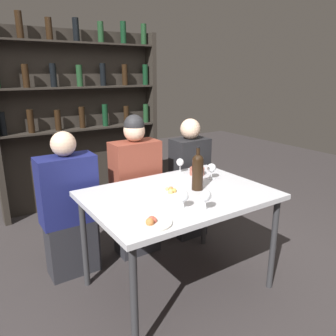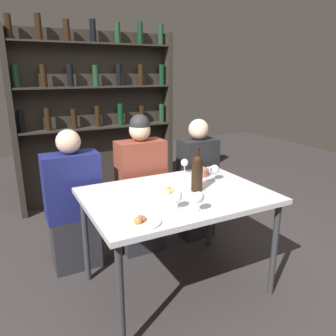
# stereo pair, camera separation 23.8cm
# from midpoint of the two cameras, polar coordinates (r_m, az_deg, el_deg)

# --- Properties ---
(ground_plane) EXTENTS (10.00, 10.00, 0.00)m
(ground_plane) POSITION_cam_midpoint_polar(r_m,az_deg,el_deg) (2.69, 4.14, -19.89)
(ground_plane) COLOR #332D2D
(dining_table) EXTENTS (1.28, 0.92, 0.77)m
(dining_table) POSITION_cam_midpoint_polar(r_m,az_deg,el_deg) (2.34, 4.49, -5.90)
(dining_table) COLOR silver
(dining_table) RESTS_ON ground_plane
(wine_rack_wall) EXTENTS (1.92, 0.21, 2.16)m
(wine_rack_wall) POSITION_cam_midpoint_polar(r_m,az_deg,el_deg) (4.02, -10.69, 9.63)
(wine_rack_wall) COLOR #28231E
(wine_rack_wall) RESTS_ON ground_plane
(wine_bottle) EXTENTS (0.08, 0.08, 0.32)m
(wine_bottle) POSITION_cam_midpoint_polar(r_m,az_deg,el_deg) (2.34, 8.01, -0.61)
(wine_bottle) COLOR black
(wine_bottle) RESTS_ON dining_table
(wine_glass_0) EXTENTS (0.07, 0.07, 0.12)m
(wine_glass_0) POSITION_cam_midpoint_polar(r_m,az_deg,el_deg) (2.03, 4.90, -5.13)
(wine_glass_0) COLOR silver
(wine_glass_0) RESTS_ON dining_table
(wine_glass_1) EXTENTS (0.07, 0.07, 0.13)m
(wine_glass_1) POSITION_cam_midpoint_polar(r_m,az_deg,el_deg) (2.00, 8.78, -5.22)
(wine_glass_1) COLOR silver
(wine_glass_1) RESTS_ON dining_table
(wine_glass_2) EXTENTS (0.07, 0.07, 0.13)m
(wine_glass_2) POSITION_cam_midpoint_polar(r_m,az_deg,el_deg) (2.60, 10.74, -0.34)
(wine_glass_2) COLOR silver
(wine_glass_2) RESTS_ON dining_table
(wine_glass_3) EXTENTS (0.06, 0.06, 0.13)m
(wine_glass_3) POSITION_cam_midpoint_polar(r_m,az_deg,el_deg) (2.75, 5.39, 0.80)
(wine_glass_3) COLOR silver
(wine_glass_3) RESTS_ON dining_table
(food_plate_0) EXTENTS (0.18, 0.18, 0.04)m
(food_plate_0) POSITION_cam_midpoint_polar(r_m,az_deg,el_deg) (2.30, 3.09, -4.30)
(food_plate_0) COLOR silver
(food_plate_0) RESTS_ON dining_table
(food_plate_1) EXTENTS (0.23, 0.23, 0.05)m
(food_plate_1) POSITION_cam_midpoint_polar(r_m,az_deg,el_deg) (1.87, -1.08, -9.30)
(food_plate_1) COLOR silver
(food_plate_1) RESTS_ON dining_table
(snack_bowl) EXTENTS (0.12, 0.12, 0.08)m
(snack_bowl) POSITION_cam_midpoint_polar(r_m,az_deg,el_deg) (2.72, 8.30, -0.66)
(snack_bowl) COLOR #995142
(snack_bowl) RESTS_ON dining_table
(seated_person_left) EXTENTS (0.43, 0.22, 1.17)m
(seated_person_left) POSITION_cam_midpoint_polar(r_m,az_deg,el_deg) (2.73, -13.70, -6.56)
(seated_person_left) COLOR #26262B
(seated_person_left) RESTS_ON ground_plane
(seated_person_center) EXTENTS (0.41, 0.22, 1.25)m
(seated_person_center) POSITION_cam_midpoint_polar(r_m,az_deg,el_deg) (2.89, -2.34, -3.70)
(seated_person_center) COLOR #26262B
(seated_person_center) RESTS_ON ground_plane
(seated_person_right) EXTENTS (0.35, 0.22, 1.18)m
(seated_person_right) POSITION_cam_midpoint_polar(r_m,az_deg,el_deg) (3.19, 7.25, -2.66)
(seated_person_right) COLOR #26262B
(seated_person_right) RESTS_ON ground_plane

